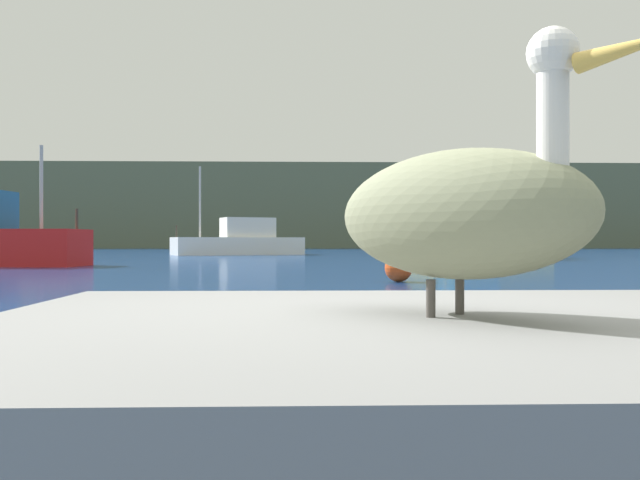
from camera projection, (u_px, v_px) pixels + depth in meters
name	position (u px, v px, depth m)	size (l,w,h in m)	color
ground_plane	(356.00, 465.00, 2.72)	(260.00, 260.00, 0.00)	navy
hillside_backdrop	(300.00, 209.00, 83.66)	(140.00, 16.05, 9.46)	#5B664C
pier_dock	(457.00, 416.00, 2.23)	(3.07, 2.37, 0.63)	gray
pelican	(461.00, 210.00, 2.22)	(0.96, 1.11, 0.85)	gray
fishing_boat_yellow	(479.00, 240.00, 33.32)	(7.65, 5.35, 4.21)	yellow
fishing_boat_white	(240.00, 241.00, 42.39)	(8.19, 5.14, 5.31)	white
mooring_buoy	(399.00, 268.00, 14.71)	(0.59, 0.59, 0.59)	#E54C19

